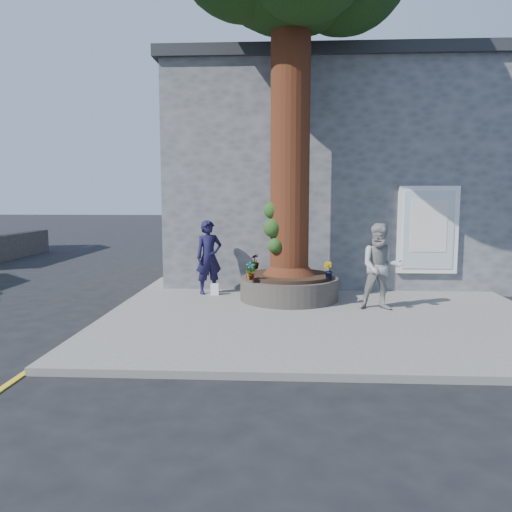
{
  "coord_description": "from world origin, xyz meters",
  "views": [
    {
      "loc": [
        0.64,
        -9.63,
        2.53
      ],
      "look_at": [
        0.07,
        1.12,
        1.25
      ],
      "focal_mm": 35.0,
      "sensor_mm": 36.0,
      "label": 1
    }
  ],
  "objects": [
    {
      "name": "plant_d",
      "position": [
        -0.05,
        1.25,
        0.88
      ],
      "size": [
        0.36,
        0.37,
        0.32
      ],
      "primitive_type": "imported",
      "rotation": [
        0.0,
        0.0,
        5.15
      ],
      "color": "gray",
      "rests_on": "planter"
    },
    {
      "name": "yellow_line",
      "position": [
        -3.05,
        1.0,
        0.0
      ],
      "size": [
        0.1,
        30.0,
        0.01
      ],
      "primitive_type": "cube",
      "color": "yellow",
      "rests_on": "ground"
    },
    {
      "name": "stone_shop",
      "position": [
        2.5,
        7.2,
        3.16
      ],
      "size": [
        10.3,
        8.3,
        6.3
      ],
      "color": "#55575B",
      "rests_on": "ground"
    },
    {
      "name": "plant_b",
      "position": [
        1.65,
        1.32,
        0.92
      ],
      "size": [
        0.3,
        0.3,
        0.39
      ],
      "primitive_type": "imported",
      "rotation": [
        0.0,
        0.0,
        2.31
      ],
      "color": "gray",
      "rests_on": "planter"
    },
    {
      "name": "pavement",
      "position": [
        1.5,
        1.0,
        0.06
      ],
      "size": [
        9.0,
        8.0,
        0.12
      ],
      "primitive_type": "cube",
      "color": "slate",
      "rests_on": "ground"
    },
    {
      "name": "plant_c",
      "position": [
        -0.05,
        2.85,
        0.9
      ],
      "size": [
        0.29,
        0.29,
        0.37
      ],
      "primitive_type": "imported",
      "rotation": [
        0.0,
        0.0,
        3.83
      ],
      "color": "gray",
      "rests_on": "planter"
    },
    {
      "name": "planter",
      "position": [
        0.8,
        2.0,
        0.41
      ],
      "size": [
        2.3,
        2.3,
        0.6
      ],
      "color": "black",
      "rests_on": "pavement"
    },
    {
      "name": "woman",
      "position": [
        2.74,
        1.01,
        1.05
      ],
      "size": [
        0.96,
        0.78,
        1.85
      ],
      "primitive_type": "imported",
      "rotation": [
        0.0,
        0.0,
        -0.09
      ],
      "color": "#9A9994",
      "rests_on": "pavement"
    },
    {
      "name": "plant_a",
      "position": [
        -0.05,
        1.15,
        0.92
      ],
      "size": [
        0.25,
        0.21,
        0.4
      ],
      "primitive_type": "imported",
      "rotation": [
        0.0,
        0.0,
        0.35
      ],
      "color": "gray",
      "rests_on": "planter"
    },
    {
      "name": "shopping_bag",
      "position": [
        -1.03,
        2.43,
        0.26
      ],
      "size": [
        0.2,
        0.13,
        0.28
      ],
      "primitive_type": "cube",
      "rotation": [
        0.0,
        0.0,
        0.03
      ],
      "color": "white",
      "rests_on": "pavement"
    },
    {
      "name": "ground",
      "position": [
        0.0,
        0.0,
        0.0
      ],
      "size": [
        120.0,
        120.0,
        0.0
      ],
      "primitive_type": "plane",
      "color": "black",
      "rests_on": "ground"
    },
    {
      "name": "man",
      "position": [
        -1.19,
        2.6,
        1.04
      ],
      "size": [
        0.8,
        0.69,
        1.83
      ],
      "primitive_type": "imported",
      "rotation": [
        0.0,
        0.0,
        0.47
      ],
      "color": "#141234",
      "rests_on": "pavement"
    }
  ]
}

